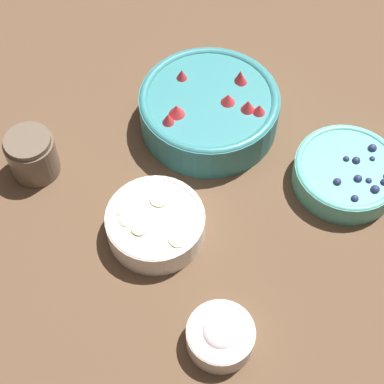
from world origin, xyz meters
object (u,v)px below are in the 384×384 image
Objects in this scene: bowl_blueberries at (347,172)px; jar_chocolate at (32,156)px; bowl_strawberries at (209,108)px; bowl_bananas at (154,222)px; bowl_cream at (220,335)px.

jar_chocolate is at bearing -149.95° from bowl_blueberries.
bowl_strawberries is 2.94× the size of jar_chocolate.
bowl_blueberries is 2.12× the size of jar_chocolate.
bowl_cream is (0.19, -0.11, -0.00)m from bowl_bananas.
bowl_bananas is 0.25m from jar_chocolate.
jar_chocolate is at bearing -128.40° from bowl_strawberries.
bowl_strawberries is 2.48× the size of bowl_cream.
bowl_bananas is (0.05, -0.25, -0.01)m from bowl_strawberries.
bowl_bananas is 1.88× the size of jar_chocolate.
jar_chocolate is at bearing 167.77° from bowl_cream.
bowl_blueberries is 1.13× the size of bowl_bananas.
bowl_strawberries is at bearing 100.97° from bowl_bananas.
bowl_strawberries reaches higher than bowl_bananas.
bowl_cream is (-0.03, -0.37, -0.00)m from bowl_blueberries.
bowl_bananas is at bearing -79.03° from bowl_strawberries.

